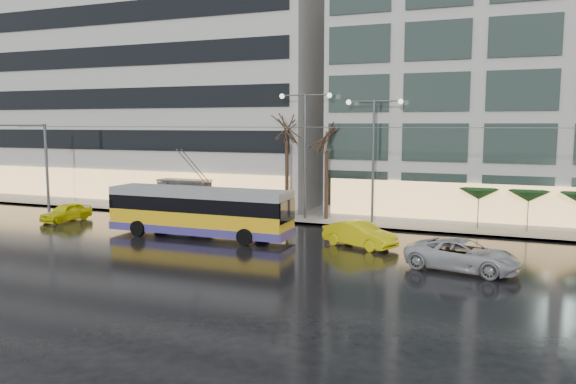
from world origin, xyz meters
The scene contains 20 objects.
ground centered at (0.00, 0.00, 0.00)m, with size 140.00×140.00×0.00m, color black.
sidewalk centered at (2.00, 14.00, 0.07)m, with size 80.00×10.00×0.15m, color gray.
kerb centered at (2.00, 9.05, 0.07)m, with size 80.00×0.10×0.15m, color slate.
building_left centered at (-16.00, 19.00, 11.15)m, with size 34.00×14.00×22.00m, color #B9B7B1.
building_right centered at (19.00, 19.00, 12.65)m, with size 32.00×14.00×25.00m, color #B9B7B1.
trolleybus centered at (-2.05, 2.67, 1.49)m, with size 11.88×4.65×5.50m.
catenary centered at (1.00, 7.94, 4.25)m, with size 42.24×5.12×7.00m.
bus_shelter centered at (-8.38, 10.69, 1.96)m, with size 4.20×1.60×2.51m.
street_lamp_near centered at (2.00, 10.80, 5.99)m, with size 3.96×0.36×9.03m.
street_lamp_far centered at (7.00, 10.80, 5.71)m, with size 3.96×0.36×8.53m.
tree_a centered at (0.50, 11.00, 7.09)m, with size 3.20×3.20×8.40m.
tree_b centered at (3.50, 11.20, 6.40)m, with size 3.20×3.20×7.70m.
parasol_a centered at (14.00, 11.00, 2.45)m, with size 2.50×2.50×2.65m.
parasol_b centered at (17.00, 11.00, 2.45)m, with size 2.50×2.50×2.65m.
taxi_a centered at (-13.95, 4.04, 0.66)m, with size 1.55×3.85×1.31m, color #EEEA0C.
taxi_b centered at (7.95, 3.56, 0.73)m, with size 1.54×4.41×1.45m, color yellow.
sedan_silver centered at (13.88, 0.29, 0.75)m, with size 2.47×5.37×1.49m, color #AAABAF.
pedestrian_a centered at (-6.11, 10.96, 1.57)m, with size 1.15×1.16×2.19m.
pedestrian_b centered at (-6.99, 9.91, 1.12)m, with size 1.17×1.07×1.94m.
pedestrian_c centered at (-10.75, 11.30, 1.26)m, with size 1.17×0.92×2.11m.
Camera 1 is at (15.78, -27.35, 7.03)m, focal length 35.00 mm.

